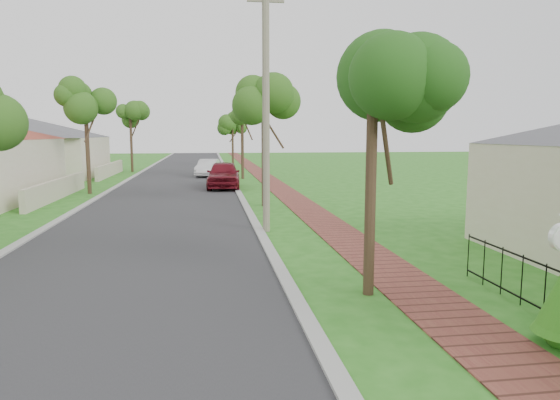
{
  "coord_description": "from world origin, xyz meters",
  "views": [
    {
      "loc": [
        -1.03,
        -6.52,
        3.29
      ],
      "look_at": [
        0.9,
        6.78,
        1.5
      ],
      "focal_mm": 32.0,
      "sensor_mm": 36.0,
      "label": 1
    }
  ],
  "objects": [
    {
      "name": "ground",
      "position": [
        0.0,
        0.0,
        0.0
      ],
      "size": [
        160.0,
        160.0,
        0.0
      ],
      "primitive_type": "plane",
      "color": "#286D1A",
      "rests_on": "ground"
    },
    {
      "name": "road",
      "position": [
        -3.0,
        20.0,
        0.0
      ],
      "size": [
        7.0,
        120.0,
        0.02
      ],
      "primitive_type": "cube",
      "color": "#28282B",
      "rests_on": "ground"
    },
    {
      "name": "kerb_right",
      "position": [
        0.65,
        20.0,
        0.0
      ],
      "size": [
        0.3,
        120.0,
        0.1
      ],
      "primitive_type": "cube",
      "color": "#9E9E99",
      "rests_on": "ground"
    },
    {
      "name": "kerb_left",
      "position": [
        -6.65,
        20.0,
        0.0
      ],
      "size": [
        0.3,
        120.0,
        0.1
      ],
      "primitive_type": "cube",
      "color": "#9E9E99",
      "rests_on": "ground"
    },
    {
      "name": "sidewalk",
      "position": [
        3.25,
        20.0,
        0.0
      ],
      "size": [
        1.5,
        120.0,
        0.03
      ],
      "primitive_type": "cube",
      "color": "brown",
      "rests_on": "ground"
    },
    {
      "name": "street_trees",
      "position": [
        -2.87,
        26.84,
        4.54
      ],
      "size": [
        10.7,
        37.65,
        5.89
      ],
      "color": "#382619",
      "rests_on": "ground"
    },
    {
      "name": "far_house_grey",
      "position": [
        -14.97,
        34.0,
        2.34
      ],
      "size": [
        15.56,
        15.56,
        4.6
      ],
      "color": "beige",
      "rests_on": "ground"
    },
    {
      "name": "parked_car_red",
      "position": [
        -0.09,
        23.8,
        0.81
      ],
      "size": [
        2.2,
        4.88,
        1.63
      ],
      "primitive_type": "imported",
      "rotation": [
        0.0,
        0.0,
        -0.06
      ],
      "color": "maroon",
      "rests_on": "ground"
    },
    {
      "name": "parked_car_white",
      "position": [
        -1.0,
        32.4,
        0.65
      ],
      "size": [
        2.1,
        4.15,
        1.3
      ],
      "primitive_type": "imported",
      "rotation": [
        0.0,
        0.0,
        -0.19
      ],
      "color": "white",
      "rests_on": "ground"
    },
    {
      "name": "near_tree",
      "position": [
        2.2,
        3.07,
        3.92
      ],
      "size": [
        1.92,
        1.92,
        4.93
      ],
      "color": "#382619",
      "rests_on": "ground"
    },
    {
      "name": "utility_pole",
      "position": [
        0.9,
        10.0,
        4.01
      ],
      "size": [
        1.2,
        0.24,
        7.9
      ],
      "color": "gray",
      "rests_on": "ground"
    }
  ]
}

